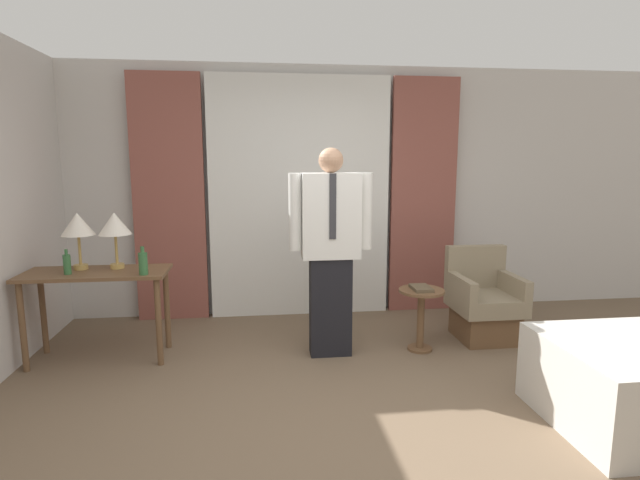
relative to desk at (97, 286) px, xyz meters
name	(u,v)px	position (x,y,z in m)	size (l,w,h in m)	color
ground_plane	(337,441)	(1.82, -1.51, -0.65)	(16.00, 16.00, 0.00)	brown
wall_back	(299,192)	(1.82, 1.19, 0.70)	(10.00, 0.06, 2.70)	beige
curtain_sheer_center	(300,198)	(1.82, 1.06, 0.64)	(1.94, 0.06, 2.58)	white
curtain_drape_left	(169,199)	(0.45, 1.06, 0.64)	(0.73, 0.06, 2.58)	brown
curtain_drape_right	(423,197)	(3.20, 1.06, 0.64)	(0.73, 0.06, 2.58)	brown
desk	(97,286)	(0.00, 0.00, 0.00)	(1.18, 0.52, 0.77)	brown
table_lamp_left	(78,226)	(-0.15, 0.10, 0.50)	(0.27, 0.27, 0.49)	tan
table_lamp_right	(115,225)	(0.15, 0.10, 0.50)	(0.27, 0.27, 0.49)	tan
bottle_near_edge	(67,264)	(-0.19, -0.08, 0.21)	(0.06, 0.06, 0.21)	#336638
bottle_by_lamp	(143,263)	(0.43, -0.18, 0.22)	(0.07, 0.07, 0.23)	#336638
person	(331,246)	(1.98, -0.14, 0.33)	(0.71, 0.23, 1.80)	black
armchair	(484,305)	(3.50, 0.08, -0.32)	(0.59, 0.62, 0.86)	brown
side_table	(421,309)	(2.80, -0.15, -0.27)	(0.40, 0.40, 0.56)	brown
book	(421,288)	(2.79, -0.16, -0.07)	(0.16, 0.24, 0.03)	brown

